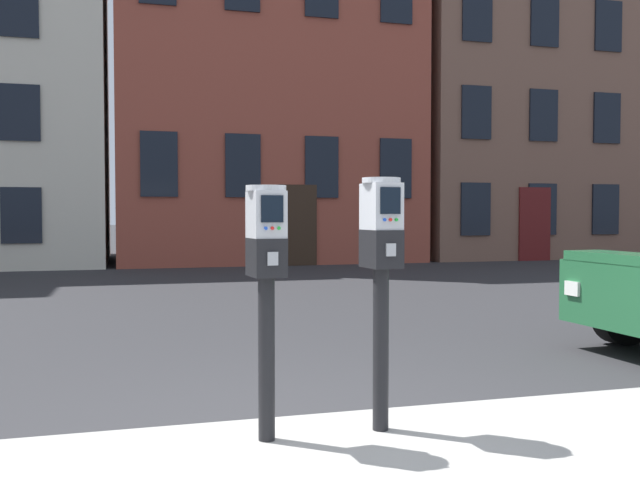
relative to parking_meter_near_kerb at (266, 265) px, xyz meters
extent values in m
plane|color=#28282B|center=(0.33, 0.20, -1.09)|extent=(160.00, 160.00, 0.00)
cylinder|color=black|center=(0.00, 0.00, -0.50)|extent=(0.10, 0.10, 0.89)
cube|color=black|center=(0.00, 0.00, 0.04)|extent=(0.19, 0.25, 0.21)
cube|color=#A5A8AD|center=(0.01, -0.12, 0.04)|extent=(0.06, 0.02, 0.07)
cube|color=#B7BABF|center=(0.00, 0.00, 0.27)|extent=(0.19, 0.24, 0.25)
cube|color=black|center=(0.01, -0.12, 0.30)|extent=(0.12, 0.02, 0.14)
cylinder|color=blue|center=(-0.03, -0.12, 0.20)|extent=(0.02, 0.01, 0.02)
cylinder|color=red|center=(0.01, -0.12, 0.20)|extent=(0.02, 0.01, 0.02)
cylinder|color=green|center=(0.04, -0.12, 0.20)|extent=(0.02, 0.01, 0.02)
cylinder|color=#B7BABF|center=(0.00, 0.00, 0.41)|extent=(0.23, 0.23, 0.03)
cylinder|color=black|center=(0.65, 0.00, -0.49)|extent=(0.10, 0.10, 0.92)
cube|color=black|center=(0.65, 0.00, 0.08)|extent=(0.19, 0.25, 0.21)
cube|color=#A5A8AD|center=(0.66, -0.12, 0.08)|extent=(0.06, 0.02, 0.07)
cube|color=#B7BABF|center=(0.65, 0.00, 0.32)|extent=(0.19, 0.24, 0.26)
cube|color=black|center=(0.66, -0.12, 0.35)|extent=(0.12, 0.02, 0.15)
cylinder|color=blue|center=(0.63, -0.12, 0.24)|extent=(0.02, 0.01, 0.02)
cylinder|color=red|center=(0.66, -0.12, 0.24)|extent=(0.02, 0.01, 0.02)
cylinder|color=green|center=(0.70, -0.12, 0.24)|extent=(0.02, 0.01, 0.02)
cylinder|color=#B7BABF|center=(0.65, 0.00, 0.46)|extent=(0.23, 0.23, 0.03)
cube|color=white|center=(3.53, 2.26, -0.46)|extent=(0.05, 0.20, 0.14)
cylinder|color=black|center=(4.25, 2.42, -0.77)|extent=(0.65, 0.24, 0.64)
cube|color=black|center=(-3.02, 13.89, 0.23)|extent=(0.90, 0.06, 1.31)
cube|color=black|center=(-3.02, 13.89, 2.61)|extent=(0.90, 0.06, 1.31)
cube|color=black|center=(-3.02, 13.89, 5.00)|extent=(0.90, 0.06, 1.31)
cube|color=brown|center=(3.24, 16.68, 5.91)|extent=(8.29, 5.52, 13.99)
cube|color=black|center=(0.13, 13.89, 1.48)|extent=(0.90, 0.06, 1.60)
cube|color=black|center=(2.20, 13.89, 1.48)|extent=(0.90, 0.06, 1.60)
cube|color=black|center=(4.28, 13.89, 1.48)|extent=(0.90, 0.06, 1.60)
cube|color=black|center=(6.35, 13.89, 1.48)|extent=(0.90, 0.06, 1.60)
cube|color=black|center=(3.63, 13.89, -0.04)|extent=(1.00, 0.07, 2.10)
cube|color=brown|center=(11.94, 17.18, 4.28)|extent=(8.53, 6.50, 10.73)
cube|color=black|center=(8.75, 13.89, 0.39)|extent=(0.90, 0.06, 1.48)
cube|color=black|center=(10.88, 13.89, 0.39)|extent=(0.90, 0.06, 1.48)
cube|color=black|center=(13.01, 13.89, 0.39)|extent=(0.90, 0.06, 1.48)
cube|color=black|center=(8.75, 13.89, 3.07)|extent=(0.90, 0.06, 1.48)
cube|color=black|center=(10.88, 13.89, 3.07)|extent=(0.90, 0.06, 1.48)
cube|color=black|center=(13.01, 13.89, 3.07)|extent=(0.90, 0.06, 1.48)
cube|color=black|center=(8.75, 13.89, 5.76)|extent=(0.90, 0.06, 1.48)
cube|color=black|center=(10.88, 13.89, 5.76)|extent=(0.90, 0.06, 1.48)
cube|color=black|center=(13.01, 13.89, 5.76)|extent=(0.90, 0.06, 1.48)
cube|color=#591414|center=(10.63, 13.89, -0.04)|extent=(1.00, 0.07, 2.10)
camera|label=1|loc=(-0.74, -3.66, 0.28)|focal=39.18mm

